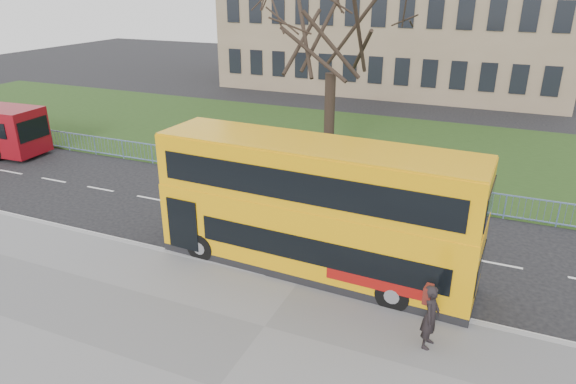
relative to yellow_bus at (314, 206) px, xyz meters
name	(u,v)px	position (x,y,z in m)	size (l,w,h in m)	color
ground	(315,263)	(-0.06, 0.43, -2.41)	(120.00, 120.00, 0.00)	black
kerb	(299,283)	(-0.06, -1.12, -2.34)	(80.00, 0.20, 0.14)	gray
grass_verge	(400,150)	(-0.06, 14.73, -2.37)	(80.00, 15.40, 0.08)	#223D16
guard_railing	(365,186)	(-0.06, 7.03, -1.86)	(40.00, 0.12, 1.10)	#6984BA
bare_tree	(331,54)	(-3.06, 10.43, 3.51)	(8.18, 8.18, 11.68)	black
civic_building	(399,8)	(-5.06, 35.43, 4.59)	(30.00, 15.00, 14.00)	#7D684F
yellow_bus	(314,206)	(0.00, 0.00, 0.00)	(10.82, 3.00, 4.49)	#EDA409
pedestrian	(431,317)	(4.35, -2.68, -1.36)	(0.68, 0.44, 1.85)	black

